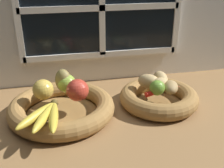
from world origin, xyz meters
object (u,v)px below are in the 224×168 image
at_px(pear_brown, 63,80).
at_px(potato_back, 160,79).
at_px(lime_near, 157,88).
at_px(fruit_bowl_left, 62,108).
at_px(apple_green_back, 67,83).
at_px(chili_pepper, 164,90).
at_px(banana_bunch_front, 45,116).
at_px(potato_large, 160,84).
at_px(potato_small, 171,87).
at_px(potato_oblong, 149,81).
at_px(apple_golden_left, 43,90).
at_px(fruit_bowl_right, 159,98).
at_px(apple_red_right, 77,90).

bearing_deg(pear_brown, potato_back, -4.14).
bearing_deg(lime_near, fruit_bowl_left, 173.81).
distance_m(apple_green_back, chili_pepper, 0.34).
relative_size(banana_bunch_front, potato_large, 2.81).
relative_size(potato_back, potato_small, 1.05).
relative_size(apple_green_back, potato_oblong, 0.83).
height_order(apple_golden_left, potato_back, apple_golden_left).
relative_size(potato_large, potato_oblong, 0.82).
distance_m(fruit_bowl_left, banana_bunch_front, 0.13).
distance_m(banana_bunch_front, potato_small, 0.43).
bearing_deg(lime_near, fruit_bowl_right, 56.31).
bearing_deg(apple_green_back, potato_large, -10.02).
bearing_deg(lime_near, potato_back, 61.02).
height_order(apple_green_back, potato_back, apple_green_back).
distance_m(potato_small, chili_pepper, 0.03).
relative_size(fruit_bowl_left, potato_oblong, 4.53).
height_order(potato_back, lime_near, lime_near).
bearing_deg(potato_large, pear_brown, 168.91).
relative_size(fruit_bowl_left, chili_pepper, 2.38).
bearing_deg(banana_bunch_front, apple_green_back, 66.53).
xyz_separation_m(potato_oblong, lime_near, (0.01, -0.06, 0.00)).
bearing_deg(chili_pepper, potato_back, 64.22).
bearing_deg(fruit_bowl_left, fruit_bowl_right, 0.00).
bearing_deg(potato_large, potato_small, -45.00).
bearing_deg(chili_pepper, banana_bunch_front, 177.65).
bearing_deg(lime_near, potato_large, 56.31).
bearing_deg(pear_brown, potato_oblong, -7.57).
bearing_deg(apple_red_right, lime_near, -5.16).
height_order(apple_golden_left, chili_pepper, apple_golden_left).
relative_size(potato_small, lime_near, 1.51).
relative_size(pear_brown, potato_large, 1.28).
distance_m(apple_golden_left, potato_small, 0.43).
bearing_deg(potato_oblong, apple_golden_left, -178.99).
bearing_deg(potato_small, fruit_bowl_left, 175.59).
bearing_deg(banana_bunch_front, lime_near, 12.39).
height_order(fruit_bowl_left, pear_brown, pear_brown).
height_order(apple_golden_left, lime_near, apple_golden_left).
distance_m(fruit_bowl_left, fruit_bowl_right, 0.34).
height_order(fruit_bowl_left, banana_bunch_front, banana_bunch_front).
relative_size(apple_golden_left, lime_near, 1.30).
bearing_deg(apple_golden_left, chili_pepper, -6.19).
xyz_separation_m(potato_large, lime_near, (-0.02, -0.03, 0.00)).
bearing_deg(banana_bunch_front, apple_golden_left, 91.73).
distance_m(banana_bunch_front, potato_large, 0.41).
bearing_deg(banana_bunch_front, potato_oblong, 21.34).
height_order(fruit_bowl_right, chili_pepper, chili_pepper).
height_order(apple_green_back, apple_golden_left, apple_golden_left).
xyz_separation_m(fruit_bowl_left, banana_bunch_front, (-0.05, -0.12, 0.05)).
bearing_deg(fruit_bowl_left, potato_small, -4.41).
bearing_deg(apple_green_back, apple_red_right, -66.08).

